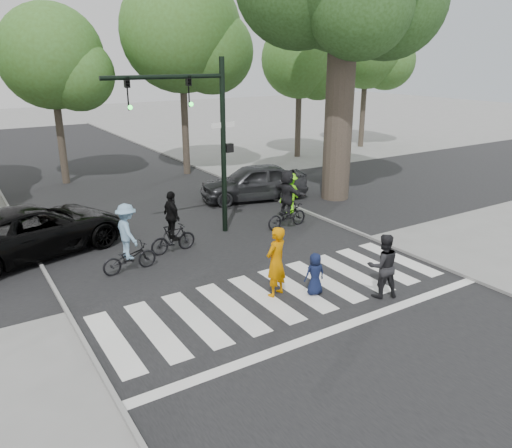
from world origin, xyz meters
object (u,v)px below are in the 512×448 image
(pedestrian_woman, at_px, (276,262))
(pedestrian_adult, at_px, (383,266))
(pedestrian_child, at_px, (315,274))
(cyclist_left, at_px, (128,243))
(cyclist_right, at_px, (287,202))
(cyclist_mid, at_px, (173,228))
(traffic_signal, at_px, (200,124))
(car_grey, at_px, (253,182))
(car_suv, at_px, (35,230))

(pedestrian_woman, height_order, pedestrian_adult, pedestrian_woman)
(pedestrian_child, bearing_deg, cyclist_left, -38.11)
(pedestrian_woman, distance_m, cyclist_right, 5.53)
(pedestrian_woman, relative_size, cyclist_right, 0.87)
(pedestrian_woman, xyz_separation_m, cyclist_right, (3.46, 4.32, 0.02))
(pedestrian_woman, xyz_separation_m, cyclist_mid, (-1.06, 4.26, -0.12))
(traffic_signal, xyz_separation_m, cyclist_left, (-3.24, -1.65, -3.01))
(pedestrian_adult, relative_size, cyclist_right, 0.80)
(cyclist_left, bearing_deg, pedestrian_adult, -45.24)
(cyclist_left, height_order, cyclist_mid, cyclist_left)
(cyclist_mid, bearing_deg, pedestrian_woman, -76.08)
(traffic_signal, bearing_deg, pedestrian_child, -85.98)
(traffic_signal, height_order, pedestrian_adult, traffic_signal)
(pedestrian_woman, relative_size, pedestrian_child, 1.65)
(pedestrian_adult, height_order, car_grey, pedestrian_adult)
(pedestrian_woman, xyz_separation_m, pedestrian_adult, (2.30, -1.53, -0.08))
(pedestrian_child, bearing_deg, cyclist_mid, -57.74)
(car_suv, bearing_deg, car_grey, -94.96)
(pedestrian_child, relative_size, cyclist_mid, 0.57)
(traffic_signal, xyz_separation_m, car_grey, (3.95, 3.03, -3.11))
(car_suv, bearing_deg, traffic_signal, -119.48)
(cyclist_mid, distance_m, car_grey, 6.78)
(cyclist_mid, relative_size, cyclist_right, 0.93)
(cyclist_mid, bearing_deg, car_suv, 148.89)
(pedestrian_adult, distance_m, car_suv, 10.69)
(cyclist_mid, bearing_deg, traffic_signal, 30.81)
(cyclist_left, bearing_deg, car_grey, 33.04)
(pedestrian_child, relative_size, pedestrian_adult, 0.67)
(pedestrian_adult, height_order, cyclist_left, cyclist_left)
(pedestrian_adult, distance_m, car_grey, 9.99)
(pedestrian_adult, bearing_deg, car_grey, -80.85)
(pedestrian_child, xyz_separation_m, car_suv, (-5.66, 7.00, 0.22))
(traffic_signal, bearing_deg, cyclist_mid, -149.19)
(cyclist_left, distance_m, cyclist_right, 6.24)
(pedestrian_woman, relative_size, pedestrian_adult, 1.10)
(cyclist_mid, xyz_separation_m, car_grey, (5.50, 3.96, -0.04))
(pedestrian_adult, bearing_deg, cyclist_mid, -38.35)
(pedestrian_woman, relative_size, cyclist_left, 0.92)
(pedestrian_child, height_order, cyclist_left, cyclist_left)
(cyclist_right, distance_m, car_suv, 8.50)
(cyclist_left, distance_m, car_suv, 3.58)
(traffic_signal, distance_m, car_grey, 5.87)
(cyclist_left, bearing_deg, pedestrian_woman, -52.32)
(pedestrian_woman, distance_m, cyclist_left, 4.48)
(traffic_signal, xyz_separation_m, cyclist_right, (2.96, -0.87, -2.93))
(traffic_signal, height_order, cyclist_mid, traffic_signal)
(traffic_signal, relative_size, pedestrian_woman, 3.16)
(pedestrian_child, relative_size, car_suv, 0.20)
(cyclist_right, bearing_deg, traffic_signal, 163.60)
(pedestrian_woman, height_order, cyclist_left, cyclist_left)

